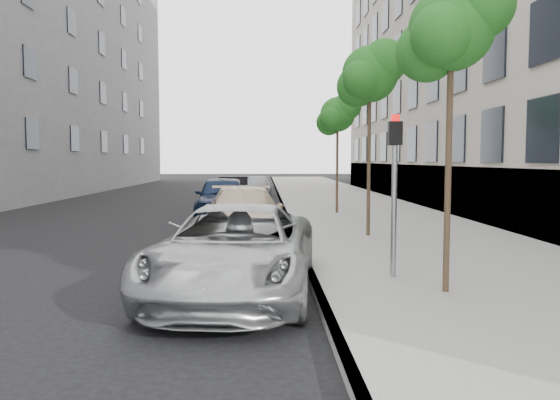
{
  "coord_description": "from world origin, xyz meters",
  "views": [
    {
      "loc": [
        0.29,
        -7.0,
        2.24
      ],
      "look_at": [
        0.59,
        3.01,
        1.5
      ],
      "focal_mm": 35.0,
      "sensor_mm": 36.0,
      "label": 1
    }
  ],
  "objects_px": {
    "tree_mid": "(371,74)",
    "signal_pole": "(394,175)",
    "minivan": "(236,250)",
    "suv": "(244,215)",
    "tree_far": "(338,114)",
    "sedan_blue": "(223,198)",
    "tree_near": "(453,29)",
    "sedan_rear": "(257,186)",
    "sedan_black": "(233,190)"
  },
  "relations": [
    {
      "from": "tree_near",
      "to": "signal_pole",
      "type": "bearing_deg",
      "value": 118.01
    },
    {
      "from": "signal_pole",
      "to": "sedan_blue",
      "type": "xyz_separation_m",
      "value": [
        -3.86,
        10.75,
        -1.14
      ]
    },
    {
      "from": "signal_pole",
      "to": "suv",
      "type": "xyz_separation_m",
      "value": [
        -2.88,
        5.16,
        -1.22
      ]
    },
    {
      "from": "tree_far",
      "to": "signal_pole",
      "type": "relative_size",
      "value": 1.63
    },
    {
      "from": "tree_near",
      "to": "sedan_black",
      "type": "height_order",
      "value": "tree_near"
    },
    {
      "from": "signal_pole",
      "to": "suv",
      "type": "height_order",
      "value": "signal_pole"
    },
    {
      "from": "minivan",
      "to": "suv",
      "type": "height_order",
      "value": "suv"
    },
    {
      "from": "suv",
      "to": "tree_near",
      "type": "bearing_deg",
      "value": -65.67
    },
    {
      "from": "tree_near",
      "to": "minivan",
      "type": "relative_size",
      "value": 0.93
    },
    {
      "from": "tree_far",
      "to": "minivan",
      "type": "relative_size",
      "value": 0.88
    },
    {
      "from": "tree_near",
      "to": "sedan_blue",
      "type": "xyz_separation_m",
      "value": [
        -4.46,
        11.88,
        -3.44
      ]
    },
    {
      "from": "minivan",
      "to": "sedan_blue",
      "type": "distance_m",
      "value": 11.48
    },
    {
      "from": "tree_mid",
      "to": "signal_pole",
      "type": "height_order",
      "value": "tree_mid"
    },
    {
      "from": "minivan",
      "to": "sedan_blue",
      "type": "xyz_separation_m",
      "value": [
        -1.06,
        11.43,
        0.08
      ]
    },
    {
      "from": "tree_far",
      "to": "signal_pole",
      "type": "distance_m",
      "value": 12.06
    },
    {
      "from": "tree_mid",
      "to": "sedan_blue",
      "type": "height_order",
      "value": "tree_mid"
    },
    {
      "from": "tree_far",
      "to": "suv",
      "type": "relative_size",
      "value": 0.92
    },
    {
      "from": "sedan_blue",
      "to": "sedan_black",
      "type": "relative_size",
      "value": 1.15
    },
    {
      "from": "tree_mid",
      "to": "tree_far",
      "type": "bearing_deg",
      "value": 90.0
    },
    {
      "from": "tree_mid",
      "to": "sedan_blue",
      "type": "xyz_separation_m",
      "value": [
        -4.46,
        5.38,
        -3.75
      ]
    },
    {
      "from": "suv",
      "to": "sedan_blue",
      "type": "relative_size",
      "value": 1.07
    },
    {
      "from": "signal_pole",
      "to": "suv",
      "type": "distance_m",
      "value": 6.03
    },
    {
      "from": "tree_mid",
      "to": "minivan",
      "type": "distance_m",
      "value": 7.93
    },
    {
      "from": "signal_pole",
      "to": "sedan_black",
      "type": "relative_size",
      "value": 0.69
    },
    {
      "from": "suv",
      "to": "sedan_rear",
      "type": "bearing_deg",
      "value": 84.92
    },
    {
      "from": "tree_far",
      "to": "sedan_blue",
      "type": "distance_m",
      "value": 5.6
    },
    {
      "from": "sedan_blue",
      "to": "sedan_black",
      "type": "height_order",
      "value": "sedan_blue"
    },
    {
      "from": "tree_mid",
      "to": "sedan_rear",
      "type": "relative_size",
      "value": 1.27
    },
    {
      "from": "minivan",
      "to": "sedan_rear",
      "type": "bearing_deg",
      "value": 95.92
    },
    {
      "from": "minivan",
      "to": "suv",
      "type": "bearing_deg",
      "value": 96.87
    },
    {
      "from": "minivan",
      "to": "signal_pole",
      "type": "bearing_deg",
      "value": 19.91
    },
    {
      "from": "sedan_black",
      "to": "minivan",
      "type": "bearing_deg",
      "value": -89.07
    },
    {
      "from": "tree_far",
      "to": "sedan_rear",
      "type": "distance_m",
      "value": 12.76
    },
    {
      "from": "suv",
      "to": "sedan_black",
      "type": "distance_m",
      "value": 12.8
    },
    {
      "from": "signal_pole",
      "to": "sedan_rear",
      "type": "xyz_separation_m",
      "value": [
        -2.72,
        23.7,
        -1.35
      ]
    },
    {
      "from": "tree_near",
      "to": "sedan_black",
      "type": "xyz_separation_m",
      "value": [
        -4.47,
        19.05,
        -3.57
      ]
    },
    {
      "from": "minivan",
      "to": "tree_far",
      "type": "bearing_deg",
      "value": 80.94
    },
    {
      "from": "tree_near",
      "to": "suv",
      "type": "xyz_separation_m",
      "value": [
        -3.48,
        6.29,
        -3.52
      ]
    },
    {
      "from": "tree_near",
      "to": "tree_far",
      "type": "bearing_deg",
      "value": 90.0
    },
    {
      "from": "minivan",
      "to": "sedan_rear",
      "type": "height_order",
      "value": "minivan"
    },
    {
      "from": "tree_mid",
      "to": "sedan_black",
      "type": "xyz_separation_m",
      "value": [
        -4.47,
        12.55,
        -3.88
      ]
    },
    {
      "from": "tree_near",
      "to": "sedan_blue",
      "type": "distance_m",
      "value": 13.15
    },
    {
      "from": "signal_pole",
      "to": "sedan_black",
      "type": "height_order",
      "value": "signal_pole"
    },
    {
      "from": "tree_near",
      "to": "tree_mid",
      "type": "distance_m",
      "value": 6.51
    },
    {
      "from": "suv",
      "to": "tree_mid",
      "type": "bearing_deg",
      "value": -1.19
    },
    {
      "from": "tree_far",
      "to": "sedan_blue",
      "type": "bearing_deg",
      "value": -165.92
    },
    {
      "from": "tree_mid",
      "to": "suv",
      "type": "distance_m",
      "value": 5.17
    },
    {
      "from": "tree_mid",
      "to": "sedan_blue",
      "type": "distance_m",
      "value": 7.93
    },
    {
      "from": "tree_near",
      "to": "sedan_rear",
      "type": "xyz_separation_m",
      "value": [
        -3.33,
        24.84,
        -3.65
      ]
    },
    {
      "from": "suv",
      "to": "tree_far",
      "type": "bearing_deg",
      "value": 57.98
    }
  ]
}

